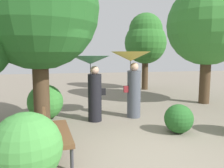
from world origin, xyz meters
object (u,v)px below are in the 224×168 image
tree_mid_right (146,39)px  park_bench (54,131)px  tree_near_right (208,18)px  person_right (132,71)px  person_left (92,76)px

tree_mid_right → park_bench: bearing=-121.2°
tree_near_right → tree_mid_right: (-1.05, 3.98, -0.57)m
person_right → tree_near_right: bearing=-74.9°
person_left → tree_near_right: bearing=-78.5°
tree_mid_right → person_left: bearing=-123.4°
park_bench → person_right: bearing=-48.9°
person_left → person_right: person_right is taller
person_left → person_right: 1.25m
tree_near_right → park_bench: bearing=-146.8°
tree_near_right → tree_mid_right: size_ratio=1.24×
person_right → tree_near_right: (3.47, 1.39, 1.91)m
park_bench → tree_mid_right: 9.34m
person_left → park_bench: bearing=148.1°
park_bench → tree_mid_right: size_ratio=0.37×
tree_mid_right → tree_near_right: bearing=-75.2°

